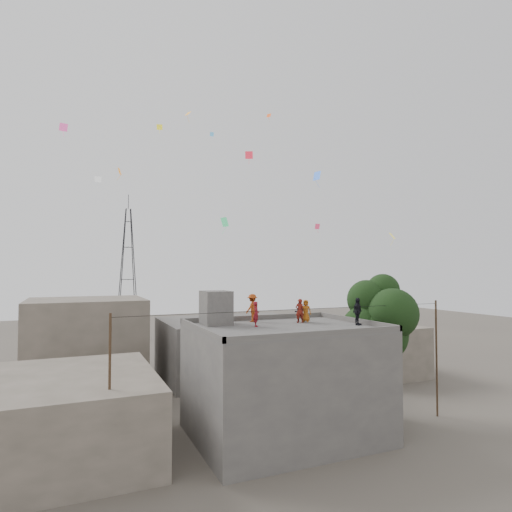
{
  "coord_description": "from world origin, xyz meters",
  "views": [
    {
      "loc": [
        -11.1,
        -21.82,
        9.3
      ],
      "look_at": [
        -0.78,
        2.17,
        10.21
      ],
      "focal_mm": 30.0,
      "sensor_mm": 36.0,
      "label": 1
    }
  ],
  "objects_px": {
    "transmission_tower": "(128,273)",
    "person_dark_adult": "(357,311)",
    "stair_head_box": "(216,308)",
    "tree": "(381,320)",
    "person_red_adult": "(300,311)"
  },
  "relations": [
    {
      "from": "transmission_tower",
      "to": "person_dark_adult",
      "type": "bearing_deg",
      "value": -78.41
    },
    {
      "from": "stair_head_box",
      "to": "tree",
      "type": "bearing_deg",
      "value": -10.74
    },
    {
      "from": "transmission_tower",
      "to": "person_dark_adult",
      "type": "height_order",
      "value": "transmission_tower"
    },
    {
      "from": "stair_head_box",
      "to": "transmission_tower",
      "type": "distance_m",
      "value": 37.46
    },
    {
      "from": "stair_head_box",
      "to": "tree",
      "type": "relative_size",
      "value": 0.22
    },
    {
      "from": "stair_head_box",
      "to": "person_dark_adult",
      "type": "distance_m",
      "value": 8.39
    },
    {
      "from": "person_red_adult",
      "to": "tree",
      "type": "bearing_deg",
      "value": -178.32
    },
    {
      "from": "person_dark_adult",
      "to": "person_red_adult",
      "type": "bearing_deg",
      "value": 111.87
    },
    {
      "from": "transmission_tower",
      "to": "person_dark_adult",
      "type": "xyz_separation_m",
      "value": [
        8.4,
        -40.95,
        -2.16
      ]
    },
    {
      "from": "stair_head_box",
      "to": "tree",
      "type": "xyz_separation_m",
      "value": [
        10.57,
        -2.0,
        -1.0
      ]
    },
    {
      "from": "tree",
      "to": "transmission_tower",
      "type": "relative_size",
      "value": 0.45
    },
    {
      "from": "stair_head_box",
      "to": "transmission_tower",
      "type": "bearing_deg",
      "value": 91.23
    },
    {
      "from": "transmission_tower",
      "to": "person_red_adult",
      "type": "height_order",
      "value": "transmission_tower"
    },
    {
      "from": "stair_head_box",
      "to": "person_dark_adult",
      "type": "height_order",
      "value": "stair_head_box"
    },
    {
      "from": "tree",
      "to": "stair_head_box",
      "type": "bearing_deg",
      "value": 169.26
    }
  ]
}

